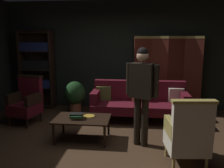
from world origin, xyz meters
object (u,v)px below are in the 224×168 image
(armchair_wing_left, at_px, (26,101))
(book_tan_leather, at_px, (77,118))
(folding_screen, at_px, (167,73))
(book_black_cloth, at_px, (76,114))
(brass_tray, at_px, (89,116))
(coffee_table, at_px, (82,120))
(bookshelf, at_px, (37,67))
(velvet_couch, at_px, (139,100))
(standing_figure, at_px, (142,88))
(armchair_gilt_accent, at_px, (188,134))
(book_green_cloth, at_px, (76,116))
(potted_plant, at_px, (75,95))

(armchair_wing_left, bearing_deg, book_tan_leather, -31.02)
(folding_screen, height_order, book_tan_leather, folding_screen)
(folding_screen, xyz_separation_m, book_black_cloth, (-1.82, -2.06, -0.48))
(folding_screen, distance_m, brass_tray, 2.57)
(coffee_table, distance_m, book_tan_leather, 0.12)
(coffee_table, bearing_deg, brass_tray, 41.34)
(bookshelf, xyz_separation_m, book_black_cloth, (1.58, -2.02, -0.58))
(velvet_couch, bearing_deg, book_tan_leather, -131.33)
(velvet_couch, bearing_deg, book_black_cloth, -131.33)
(brass_tray, bearing_deg, book_black_cloth, -143.81)
(standing_figure, bearing_deg, armchair_gilt_accent, -43.54)
(book_green_cloth, distance_m, book_black_cloth, 0.03)
(folding_screen, bearing_deg, brass_tray, -130.31)
(armchair_wing_left, distance_m, book_green_cloth, 1.55)
(bookshelf, height_order, standing_figure, bookshelf)
(folding_screen, distance_m, standing_figure, 2.21)
(standing_figure, bearing_deg, coffee_table, 174.90)
(armchair_wing_left, bearing_deg, brass_tray, -23.13)
(coffee_table, height_order, book_tan_leather, book_tan_leather)
(bookshelf, distance_m, armchair_wing_left, 1.38)
(potted_plant, distance_m, book_green_cloth, 1.67)
(armchair_wing_left, bearing_deg, bookshelf, 101.29)
(standing_figure, distance_m, book_green_cloth, 1.28)
(coffee_table, distance_m, book_black_cloth, 0.17)
(bookshelf, bearing_deg, potted_plant, -20.16)
(potted_plant, bearing_deg, standing_figure, -45.71)
(velvet_couch, distance_m, book_black_cloth, 1.70)
(velvet_couch, xyz_separation_m, book_black_cloth, (-1.12, -1.28, 0.05))
(coffee_table, xyz_separation_m, potted_plant, (-0.55, 1.56, 0.09))
(potted_plant, distance_m, brass_tray, 1.60)
(standing_figure, xyz_separation_m, book_black_cloth, (-1.15, 0.04, -0.52))
(bookshelf, xyz_separation_m, velvet_couch, (2.70, -0.74, -0.63))
(velvet_couch, height_order, brass_tray, velvet_couch)
(coffee_table, xyz_separation_m, armchair_gilt_accent, (1.73, -0.72, 0.12))
(folding_screen, xyz_separation_m, armchair_wing_left, (-3.15, -1.26, -0.50))
(velvet_couch, xyz_separation_m, book_tan_leather, (-1.12, -1.28, -0.02))
(armchair_gilt_accent, height_order, potted_plant, armchair_gilt_accent)
(folding_screen, bearing_deg, armchair_gilt_accent, -90.12)
(armchair_gilt_accent, bearing_deg, bookshelf, 141.57)
(book_tan_leather, bearing_deg, armchair_gilt_accent, -20.35)
(folding_screen, bearing_deg, book_green_cloth, -131.51)
(armchair_wing_left, xyz_separation_m, book_green_cloth, (1.33, -0.80, -0.02))
(armchair_gilt_accent, distance_m, book_tan_leather, 1.94)
(velvet_couch, distance_m, book_green_cloth, 1.70)
(standing_figure, xyz_separation_m, book_green_cloth, (-1.15, 0.04, -0.55))
(armchair_wing_left, height_order, book_black_cloth, armchair_wing_left)
(armchair_wing_left, distance_m, brass_tray, 1.67)
(bookshelf, bearing_deg, standing_figure, -37.07)
(folding_screen, height_order, bookshelf, bookshelf)
(coffee_table, bearing_deg, armchair_wing_left, 152.18)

